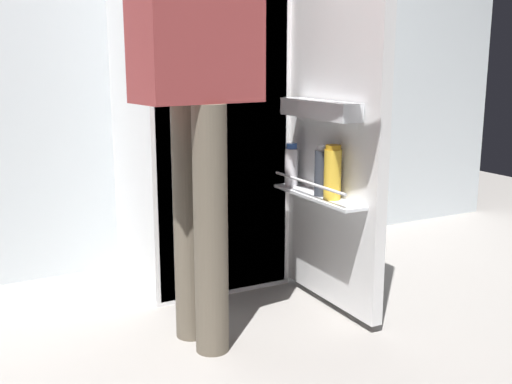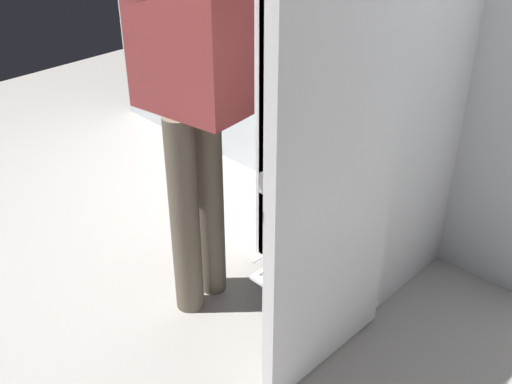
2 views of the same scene
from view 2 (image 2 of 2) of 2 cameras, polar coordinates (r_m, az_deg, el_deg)
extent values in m
plane|color=gray|center=(2.72, 1.16, -10.78)|extent=(6.92, 6.92, 0.00)
cube|color=white|center=(2.64, 9.72, 9.63)|extent=(0.65, 0.60, 1.75)
cube|color=white|center=(2.42, 5.56, 7.93)|extent=(0.61, 0.01, 1.71)
cube|color=white|center=(2.41, 6.42, 10.87)|extent=(0.57, 0.09, 0.01)
cube|color=white|center=(1.99, 7.46, 2.90)|extent=(0.05, 0.63, 1.71)
cube|color=white|center=(2.24, 5.22, -5.38)|extent=(0.11, 0.54, 0.01)
cylinder|color=silver|center=(2.23, 4.37, -3.63)|extent=(0.01, 0.51, 0.01)
cube|color=white|center=(2.05, 5.68, 2.63)|extent=(0.09, 0.45, 0.07)
cylinder|color=#333842|center=(2.17, 5.22, -3.53)|extent=(0.06, 0.06, 0.18)
cylinder|color=silver|center=(2.12, 5.35, -1.25)|extent=(0.04, 0.04, 0.02)
cylinder|color=gold|center=(2.12, 3.88, -4.22)|extent=(0.07, 0.07, 0.20)
cylinder|color=#BC8419|center=(2.06, 3.99, -1.75)|extent=(0.06, 0.06, 0.02)
cylinder|color=white|center=(2.33, 8.46, -1.44)|extent=(0.06, 0.06, 0.16)
cylinder|color=#335BB2|center=(2.28, 8.64, 0.56)|extent=(0.05, 0.05, 0.02)
cylinder|color=#4C7F3D|center=(2.40, 6.33, 12.15)|extent=(0.10, 0.10, 0.10)
cylinder|color=#665B4C|center=(2.59, -4.30, -1.01)|extent=(0.12, 0.12, 0.89)
cylinder|color=#665B4C|center=(2.50, -6.58, -2.47)|extent=(0.12, 0.12, 0.89)
cube|color=#9E3D3D|center=(2.23, -6.40, 15.01)|extent=(0.45, 0.27, 0.63)
cylinder|color=#9E3D3D|center=(2.39, -2.82, 15.68)|extent=(0.08, 0.08, 0.59)
camera|label=1|loc=(2.67, -55.75, 0.00)|focal=43.15mm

